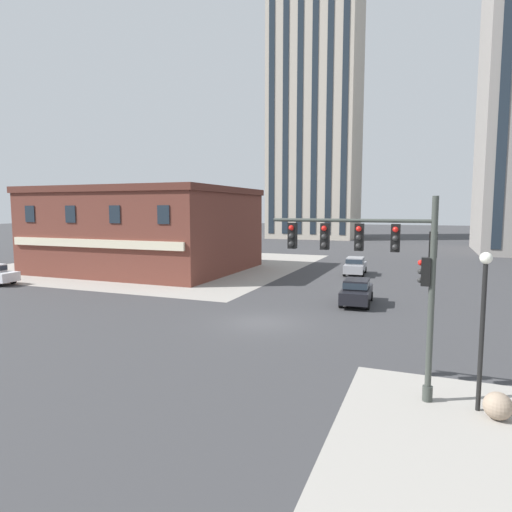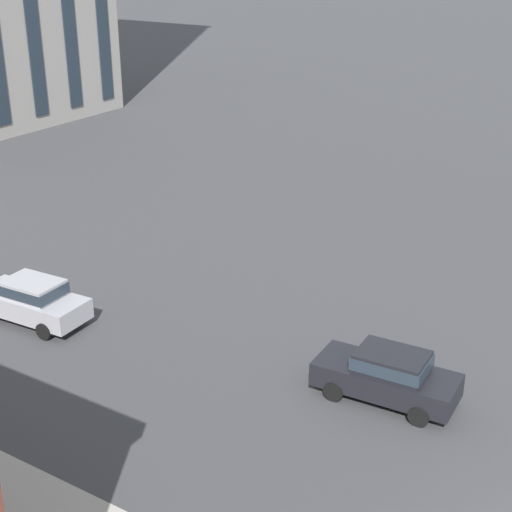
# 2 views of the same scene
# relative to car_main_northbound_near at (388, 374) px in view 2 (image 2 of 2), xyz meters

# --- Properties ---
(car_main_northbound_near) EXTENTS (2.06, 4.48, 1.68)m
(car_main_northbound_near) POSITION_rel_car_main_northbound_near_xyz_m (0.00, 0.00, 0.00)
(car_main_northbound_near) COLOR black
(car_main_northbound_near) RESTS_ON ground
(car_main_northbound_far) EXTENTS (2.07, 4.49, 1.68)m
(car_main_northbound_far) POSITION_rel_car_main_northbound_near_xyz_m (-2.13, 13.20, 0.00)
(car_main_northbound_far) COLOR #99999E
(car_main_northbound_far) RESTS_ON ground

